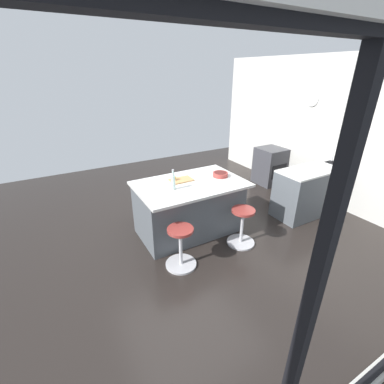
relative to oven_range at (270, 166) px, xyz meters
The scene contains 11 objects.
ground_plane 2.98m from the oven_range, 18.32° to the left, with size 8.20×8.20×0.00m, color black.
interior_partition_left 1.40m from the oven_range, 110.68° to the left, with size 0.15×5.91×2.83m.
sink_cabinet 1.48m from the oven_range, 90.17° to the left, with size 2.26×0.60×1.18m.
oven_range is the anchor object (origin of this frame).
kitchen_island 2.89m from the oven_range, 18.72° to the left, with size 1.72×1.11×0.91m.
stool_by_window 2.76m from the oven_range, 37.09° to the left, with size 0.44×0.44×0.61m.
stool_middle 3.68m from the oven_range, 26.89° to the left, with size 0.44×0.44×0.61m.
cutting_board 2.97m from the oven_range, 16.03° to the left, with size 0.36×0.24×0.02m, color tan.
apple_yellow 3.08m from the oven_range, 14.78° to the left, with size 0.08×0.08×0.08m, color gold.
water_bottle 3.31m from the oven_range, 18.99° to the left, with size 0.06×0.06×0.31m.
fruit_bowl 2.42m from the oven_range, 24.16° to the left, with size 0.25×0.25×0.07m.
Camera 1 is at (1.81, 3.43, 2.53)m, focal length 24.78 mm.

